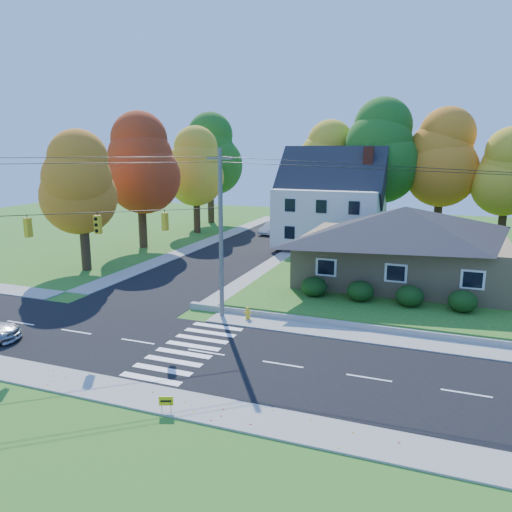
{
  "coord_description": "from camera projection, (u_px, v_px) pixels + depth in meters",
  "views": [
    {
      "loc": [
        10.54,
        -20.86,
        10.0
      ],
      "look_at": [
        -0.37,
        8.0,
        3.28
      ],
      "focal_mm": 35.0,
      "sensor_mm": 36.0,
      "label": 1
    }
  ],
  "objects": [
    {
      "name": "tree_west_2",
      "position": [
        196.0,
        167.0,
        58.29
      ],
      "size": [
        6.72,
        6.72,
        12.51
      ],
      "color": "#3F2A19",
      "rests_on": "ground"
    },
    {
      "name": "sidewalk_north",
      "position": [
        244.0,
        320.0,
        29.4
      ],
      "size": [
        90.0,
        2.0,
        0.08
      ],
      "primitive_type": "cube",
      "color": "#9C9A90",
      "rests_on": "ground"
    },
    {
      "name": "tree_lot_1",
      "position": [
        381.0,
        151.0,
        51.56
      ],
      "size": [
        7.84,
        7.84,
        14.6
      ],
      "color": "#3F2A19",
      "rests_on": "lawn"
    },
    {
      "name": "road_cross",
      "position": [
        249.0,
        247.0,
        51.36
      ],
      "size": [
        8.0,
        44.0,
        0.02
      ],
      "primitive_type": "cube",
      "color": "black",
      "rests_on": "ground"
    },
    {
      "name": "tree_west_1",
      "position": [
        140.0,
        163.0,
        49.36
      ],
      "size": [
        7.28,
        7.28,
        13.56
      ],
      "color": "#3F2A19",
      "rests_on": "ground"
    },
    {
      "name": "sidewalk_south",
      "position": [
        152.0,
        398.0,
        20.26
      ],
      "size": [
        90.0,
        2.0,
        0.08
      ],
      "primitive_type": "cube",
      "color": "#9C9A90",
      "rests_on": "ground"
    },
    {
      "name": "tree_west_3",
      "position": [
        210.0,
        154.0,
        66.01
      ],
      "size": [
        7.84,
        7.84,
        14.6
      ],
      "color": "#3F2A19",
      "rests_on": "ground"
    },
    {
      "name": "tree_lot_0",
      "position": [
        326.0,
        163.0,
        54.83
      ],
      "size": [
        6.72,
        6.72,
        12.51
      ],
      "color": "#3F2A19",
      "rests_on": "lawn"
    },
    {
      "name": "tree_lot_3",
      "position": [
        507.0,
        172.0,
        47.83
      ],
      "size": [
        6.16,
        6.16,
        11.47
      ],
      "color": "#3F2A19",
      "rests_on": "lawn"
    },
    {
      "name": "yard_sign",
      "position": [
        166.0,
        401.0,
        19.08
      ],
      "size": [
        0.53,
        0.23,
        0.69
      ],
      "color": "black",
      "rests_on": "ground"
    },
    {
      "name": "tree_west_0",
      "position": [
        81.0,
        184.0,
        40.15
      ],
      "size": [
        6.16,
        6.16,
        11.47
      ],
      "color": "#3F2A19",
      "rests_on": "ground"
    },
    {
      "name": "white_car",
      "position": [
        272.0,
        228.0,
        58.7
      ],
      "size": [
        2.16,
        4.28,
        1.35
      ],
      "primitive_type": "imported",
      "rotation": [
        0.0,
        0.0,
        -0.19
      ],
      "color": "silver",
      "rests_on": "road_cross"
    },
    {
      "name": "colonial_house",
      "position": [
        331.0,
        203.0,
        49.43
      ],
      "size": [
        10.4,
        8.4,
        9.6
      ],
      "color": "silver",
      "rests_on": "lawn"
    },
    {
      "name": "tree_lot_2",
      "position": [
        442.0,
        158.0,
        50.54
      ],
      "size": [
        7.28,
        7.28,
        13.56
      ],
      "color": "#3F2A19",
      "rests_on": "lawn"
    },
    {
      "name": "fire_hydrant",
      "position": [
        248.0,
        314.0,
        29.5
      ],
      "size": [
        0.45,
        0.35,
        0.79
      ],
      "color": "gold",
      "rests_on": "ground"
    },
    {
      "name": "ground",
      "position": [
        206.0,
        353.0,
        24.83
      ],
      "size": [
        120.0,
        120.0,
        0.0
      ],
      "primitive_type": "plane",
      "color": "#3D7923"
    },
    {
      "name": "hedge_row",
      "position": [
        385.0,
        293.0,
        30.96
      ],
      "size": [
        10.7,
        1.7,
        1.27
      ],
      "color": "#163A10",
      "rests_on": "lawn"
    },
    {
      "name": "road_main",
      "position": [
        206.0,
        352.0,
        24.83
      ],
      "size": [
        90.0,
        8.0,
        0.02
      ],
      "primitive_type": "cube",
      "color": "black",
      "rests_on": "ground"
    },
    {
      "name": "traffic_infrastructure",
      "position": [
        213.0,
        246.0,
        25.03
      ],
      "size": [
        38.1,
        10.66,
        10.0
      ],
      "color": "#666059",
      "rests_on": "ground"
    },
    {
      "name": "ranch_house",
      "position": [
        403.0,
        243.0,
        36.0
      ],
      "size": [
        14.6,
        10.6,
        5.4
      ],
      "color": "tan",
      "rests_on": "lawn"
    },
    {
      "name": "lawn",
      "position": [
        472.0,
        273.0,
        39.48
      ],
      "size": [
        30.0,
        30.0,
        0.5
      ],
      "primitive_type": "cube",
      "color": "#3D7923",
      "rests_on": "ground"
    }
  ]
}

